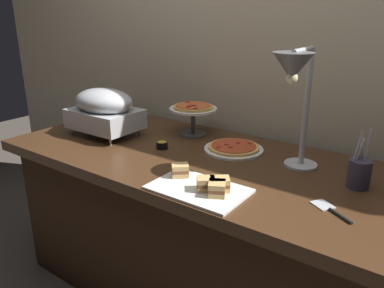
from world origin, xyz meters
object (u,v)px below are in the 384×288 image
(pizza_plate_front, at_px, (234,148))
(utensil_holder, at_px, (359,173))
(pizza_plate_center, at_px, (193,111))
(sauce_cup_near, at_px, (162,145))
(serving_spatula, at_px, (331,210))
(chafing_dish, at_px, (104,109))
(sandwich_platter, at_px, (202,186))
(heat_lamp, at_px, (295,80))

(pizza_plate_front, height_order, utensil_holder, utensil_holder)
(pizza_plate_center, distance_m, sauce_cup_near, 0.30)
(pizza_plate_center, xyz_separation_m, serving_spatula, (0.87, -0.42, -0.13))
(chafing_dish, distance_m, sandwich_platter, 0.86)
(pizza_plate_center, distance_m, serving_spatula, 0.97)
(sandwich_platter, height_order, sauce_cup_near, sandwich_platter)
(heat_lamp, distance_m, sauce_cup_near, 0.73)
(heat_lamp, xyz_separation_m, pizza_plate_center, (-0.64, 0.25, -0.26))
(chafing_dish, height_order, pizza_plate_front, chafing_dish)
(pizza_plate_center, height_order, serving_spatula, pizza_plate_center)
(sauce_cup_near, relative_size, utensil_holder, 0.25)
(heat_lamp, bearing_deg, sandwich_platter, -125.59)
(sandwich_platter, bearing_deg, heat_lamp, 54.41)
(pizza_plate_front, xyz_separation_m, serving_spatula, (0.56, -0.32, -0.01))
(pizza_plate_front, distance_m, sauce_cup_near, 0.35)
(sandwich_platter, xyz_separation_m, utensil_holder, (0.46, 0.37, 0.04))
(sandwich_platter, height_order, serving_spatula, sandwich_platter)
(sandwich_platter, distance_m, utensil_holder, 0.59)
(chafing_dish, distance_m, utensil_holder, 1.28)
(pizza_plate_center, distance_m, utensil_holder, 0.91)
(sauce_cup_near, distance_m, utensil_holder, 0.89)
(sandwich_platter, bearing_deg, serving_spatula, 15.93)
(serving_spatula, bearing_deg, sauce_cup_near, 170.57)
(chafing_dish, height_order, pizza_plate_center, chafing_dish)
(chafing_dish, xyz_separation_m, sauce_cup_near, (0.39, 0.01, -0.12))
(heat_lamp, relative_size, sandwich_platter, 1.41)
(pizza_plate_front, bearing_deg, utensil_holder, -7.26)
(sauce_cup_near, height_order, serving_spatula, sauce_cup_near)
(pizza_plate_center, distance_m, sandwich_platter, 0.70)
(chafing_dish, height_order, sauce_cup_near, chafing_dish)
(heat_lamp, height_order, sauce_cup_near, heat_lamp)
(heat_lamp, distance_m, utensil_holder, 0.42)
(serving_spatula, bearing_deg, chafing_dish, 173.89)
(sauce_cup_near, bearing_deg, pizza_plate_front, 30.49)
(sandwich_platter, bearing_deg, pizza_plate_center, 128.48)
(pizza_plate_center, relative_size, utensil_holder, 1.13)
(serving_spatula, bearing_deg, utensil_holder, 84.28)
(sauce_cup_near, relative_size, serving_spatula, 0.35)
(pizza_plate_front, height_order, serving_spatula, pizza_plate_front)
(chafing_dish, xyz_separation_m, pizza_plate_center, (0.38, 0.28, -0.01))
(chafing_dish, relative_size, pizza_plate_center, 1.45)
(pizza_plate_front, height_order, pizza_plate_center, pizza_plate_center)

